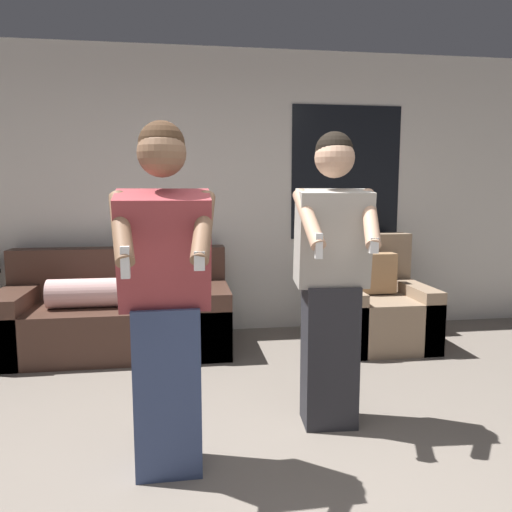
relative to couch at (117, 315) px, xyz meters
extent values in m
cube|color=silver|center=(0.96, 0.49, 1.05)|extent=(6.45, 0.06, 2.70)
cube|color=black|center=(2.19, 0.45, 1.25)|extent=(1.10, 0.01, 1.30)
cube|color=#472D23|center=(0.00, -0.05, -0.10)|extent=(1.92, 0.91, 0.42)
cube|color=#472D23|center=(0.00, 0.30, 0.33)|extent=(1.92, 0.22, 0.44)
cube|color=#472D23|center=(-0.82, -0.05, -0.03)|extent=(0.28, 0.91, 0.56)
cube|color=#472D23|center=(0.82, -0.05, -0.03)|extent=(0.28, 0.91, 0.56)
cylinder|color=beige|center=(0.00, -0.16, 0.23)|extent=(1.06, 0.24, 0.24)
cube|color=#937A60|center=(2.30, -0.18, -0.08)|extent=(0.85, 0.88, 0.44)
cube|color=#937A60|center=(2.30, 0.16, 0.40)|extent=(0.85, 0.20, 0.53)
cube|color=#937A60|center=(1.96, -0.18, -0.03)|extent=(0.18, 0.88, 0.54)
cube|color=#937A60|center=(2.63, -0.18, -0.03)|extent=(0.18, 0.88, 0.54)
cube|color=#A87F56|center=(2.30, -0.11, 0.33)|extent=(0.36, 0.14, 0.36)
cube|color=#384770|center=(0.49, -1.98, 0.12)|extent=(0.32, 0.24, 0.84)
cube|color=#99383D|center=(0.49, -2.02, 0.80)|extent=(0.43, 0.34, 0.57)
sphere|color=brown|center=(0.49, -2.04, 1.25)|extent=(0.22, 0.22, 0.22)
sphere|color=#3D2819|center=(0.49, -2.03, 1.29)|extent=(0.21, 0.21, 0.21)
cylinder|color=brown|center=(0.32, -2.17, 0.92)|extent=(0.15, 0.36, 0.32)
cube|color=white|center=(0.35, -2.32, 0.80)|extent=(0.04, 0.04, 0.13)
cylinder|color=brown|center=(0.67, -2.17, 0.92)|extent=(0.14, 0.36, 0.32)
cube|color=white|center=(0.64, -2.32, 0.80)|extent=(0.04, 0.04, 0.08)
cube|color=#28282D|center=(1.42, -1.62, 0.12)|extent=(0.32, 0.26, 0.85)
cube|color=#ADA89E|center=(1.42, -1.64, 0.81)|extent=(0.42, 0.30, 0.56)
sphere|color=tan|center=(1.42, -1.65, 1.26)|extent=(0.22, 0.22, 0.22)
sphere|color=black|center=(1.42, -1.64, 1.30)|extent=(0.21, 0.21, 0.21)
cylinder|color=tan|center=(1.24, -1.77, 0.93)|extent=(0.12, 0.36, 0.32)
cube|color=white|center=(1.26, -1.92, 0.80)|extent=(0.04, 0.04, 0.13)
cylinder|color=tan|center=(1.58, -1.80, 0.93)|extent=(0.16, 0.36, 0.32)
cube|color=white|center=(1.54, -1.94, 0.80)|extent=(0.05, 0.04, 0.08)
camera|label=1|loc=(0.58, -4.36, 1.09)|focal=35.00mm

